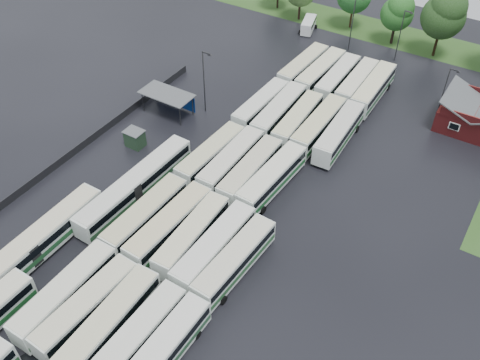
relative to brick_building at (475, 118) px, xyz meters
The scene contains 41 objects.
ground 49.08m from the brick_building, 119.30° to the right, with size 160.00×160.00×0.00m, color black.
brick_building is the anchor object (origin of this frame).
wash_shed 46.14m from the brick_building, 153.27° to the right, with size 8.20×4.20×3.58m.
utility_hut 50.26m from the brick_building, 143.11° to the right, with size 2.70×2.20×2.62m.
grass_strip_north 31.19m from the brick_building, 134.96° to the left, with size 80.00×10.00×0.01m, color #2B4F1B.
west_fence 57.83m from the brick_building, 143.04° to the right, with size 0.10×50.00×1.20m, color #2D2D30.
bus_r1c0 61.91m from the brick_building, 117.33° to the right, with size 2.89×13.14×3.65m.
bus_r1c1 60.59m from the brick_building, 114.71° to the right, with size 3.23×12.85×3.55m.
bus_r1c2 59.46m from the brick_building, 111.79° to the right, with size 3.18×13.24×3.66m.
bus_r1c3 58.18m from the brick_building, 108.74° to the right, with size 2.89×12.81×3.56m.
bus_r1c4 57.20m from the brick_building, 105.91° to the right, with size 2.79×12.75×3.54m.
bus_r2c0 50.56m from the brick_building, 124.38° to the right, with size 3.02×13.06×3.62m.
bus_r2c1 48.56m from the brick_building, 121.14° to the right, with size 3.22×13.33×3.69m.
bus_r2c2 46.81m from the brick_building, 118.00° to the right, with size 3.14×12.66×3.50m.
bus_r2c3 45.54m from the brick_building, 114.23° to the right, with size 3.04×13.26×3.68m.
bus_r2c4 44.73m from the brick_building, 110.59° to the right, with size 3.29×12.88×3.55m.
bus_r3c0 39.91m from the brick_building, 135.30° to the right, with size 3.22×12.75×3.52m.
bus_r3c1 37.55m from the brick_building, 132.27° to the right, with size 2.86×12.96×3.60m.
bus_r3c2 35.72m from the brick_building, 128.16° to the right, with size 2.80×12.79×3.56m.
bus_r3c3 33.70m from the brick_building, 124.21° to the right, with size 3.41×13.14×3.62m.
bus_r4c0 31.91m from the brick_building, 153.54° to the right, with size 3.00×12.61×3.49m.
bus_r4c1 29.14m from the brick_building, 150.40° to the right, with size 3.18×13.31×3.68m.
bus_r4c2 26.47m from the brick_building, 146.38° to the right, with size 3.16×12.65×3.50m.
bus_r4c3 23.63m from the brick_building, 142.67° to the right, with size 2.81×13.14×3.66m.
bus_r4c4 21.15m from the brick_building, 137.34° to the right, with size 3.32×13.21×3.65m.
bus_r5c0 28.28m from the brick_building, behind, with size 3.30×12.94×3.57m.
bus_r5c1 25.04m from the brick_building, behind, with size 3.23×13.09×3.62m.
bus_r5c2 21.88m from the brick_building, behind, with size 2.83×12.70×3.53m.
bus_r5c3 18.66m from the brick_building, behind, with size 2.88×12.59×3.49m.
bus_r5c4 15.74m from the brick_building, behind, with size 3.07×13.28×3.68m.
artic_bus_west_b 50.59m from the brick_building, 130.79° to the right, with size 3.27×19.45×3.60m.
artic_bus_west_c 63.53m from the brick_building, 124.78° to the right, with size 2.82×19.56×3.63m.
minibus 38.10m from the brick_building, 156.90° to the left, with size 3.34×5.78×2.38m.
tree_north_3 27.34m from the brick_building, 136.11° to the left, with size 5.95×5.94×9.84m.
tree_north_4 22.49m from the brick_building, 121.81° to the left, with size 7.61×7.61×12.61m.
lamp_post_ne 6.42m from the brick_building, 161.47° to the right, with size 1.46×0.28×9.47m.
lamp_post_nw 40.73m from the brick_building, 154.24° to the right, with size 1.60×0.31×10.42m.
lamp_post_back_w 28.20m from the brick_building, 154.53° to the left, with size 1.58×0.31×10.24m.
lamp_post_back_e 21.54m from the brick_building, 142.05° to the left, with size 1.45×0.28×9.42m.
puddle_2 53.01m from the brick_building, 127.99° to the right, with size 5.77×5.77×0.01m, color black.
puddle_3 50.05m from the brick_building, 115.56° to the right, with size 4.03×4.03×0.01m, color black.
Camera 1 is at (28.75, -30.73, 48.61)m, focal length 40.00 mm.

